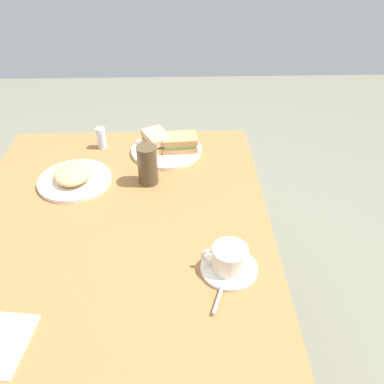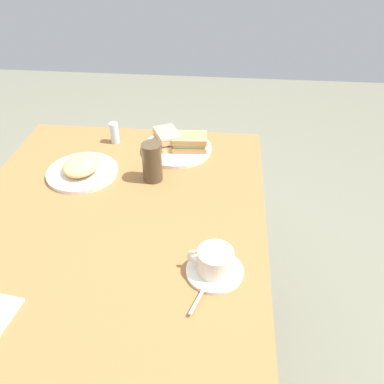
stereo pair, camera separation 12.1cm
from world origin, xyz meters
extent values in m
plane|color=#6A6856|center=(0.00, 0.00, 0.00)|extent=(6.00, 6.00, 0.00)
cube|color=brown|center=(0.00, 0.00, 0.71)|extent=(1.06, 0.88, 0.04)
cylinder|color=brown|center=(0.45, -0.36, 0.34)|extent=(0.08, 0.08, 0.68)
cylinder|color=brown|center=(0.45, 0.36, 0.34)|extent=(0.08, 0.08, 0.68)
cylinder|color=silver|center=(0.38, -0.14, 0.74)|extent=(0.25, 0.25, 0.01)
cube|color=tan|center=(0.39, -0.10, 0.75)|extent=(0.13, 0.12, 0.02)
cube|color=#A95249|center=(0.39, -0.10, 0.77)|extent=(0.12, 0.11, 0.01)
cube|color=tan|center=(0.39, -0.10, 0.79)|extent=(0.13, 0.12, 0.02)
cube|color=tan|center=(0.37, -0.19, 0.75)|extent=(0.09, 0.13, 0.02)
cube|color=olive|center=(0.37, -0.19, 0.77)|extent=(0.08, 0.12, 0.01)
cube|color=#B6814E|center=(0.37, -0.19, 0.78)|extent=(0.09, 0.13, 0.02)
cylinder|color=silver|center=(-0.19, -0.31, 0.73)|extent=(0.14, 0.14, 0.01)
cylinder|color=silver|center=(-0.19, -0.31, 0.77)|extent=(0.09, 0.09, 0.06)
cylinder|color=#9E7847|center=(-0.19, -0.31, 0.80)|extent=(0.08, 0.08, 0.01)
torus|color=silver|center=(-0.18, -0.26, 0.77)|extent=(0.02, 0.04, 0.04)
cube|color=silver|center=(-0.29, -0.27, 0.74)|extent=(0.07, 0.03, 0.00)
ellipsoid|color=silver|center=(-0.25, -0.29, 0.74)|extent=(0.03, 0.03, 0.01)
cylinder|color=silver|center=(0.20, 0.15, 0.74)|extent=(0.23, 0.23, 0.01)
ellipsoid|color=tan|center=(0.20, 0.15, 0.76)|extent=(0.14, 0.12, 0.04)
cylinder|color=silver|center=(0.42, 0.10, 0.77)|extent=(0.03, 0.03, 0.08)
cylinder|color=#493B27|center=(0.19, -0.08, 0.79)|extent=(0.06, 0.06, 0.13)
camera|label=1|loc=(-0.87, -0.19, 1.49)|focal=37.60mm
camera|label=2|loc=(-0.87, -0.31, 1.49)|focal=37.60mm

